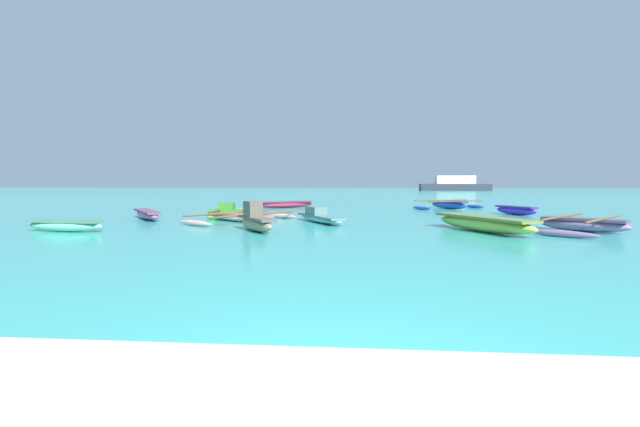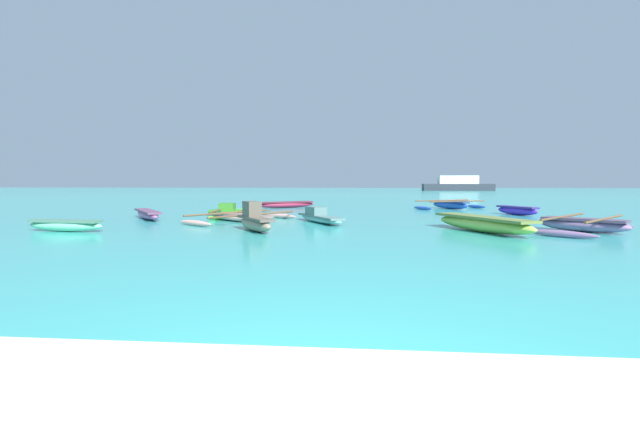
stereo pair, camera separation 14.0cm
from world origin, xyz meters
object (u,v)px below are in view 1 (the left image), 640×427
moored_boat_10 (147,214)px  moored_boat_8 (320,217)px  moored_boat_4 (65,225)px  distant_ferry (455,185)px  moored_boat_2 (449,205)px  moored_boat_9 (285,204)px  moored_boat_0 (232,212)px  moored_boat_7 (256,221)px  moored_boat_1 (483,223)px  moored_boat_5 (242,217)px  moored_boat_6 (583,224)px  moored_boat_3 (516,210)px

moored_boat_10 → moored_boat_8: bearing=46.3°
moored_boat_4 → distant_ferry: size_ratio=0.21×
moored_boat_2 → moored_boat_9: moored_boat_2 is taller
moored_boat_0 → moored_boat_10: moored_boat_0 is taller
moored_boat_7 → moored_boat_9: bearing=152.0°
moored_boat_2 → moored_boat_9: size_ratio=1.24×
moored_boat_1 → moored_boat_2: moored_boat_2 is taller
moored_boat_2 → moored_boat_5: (-10.03, -9.07, -0.08)m
moored_boat_6 → moored_boat_10: moored_boat_6 is taller
moored_boat_7 → moored_boat_9: size_ratio=0.66×
moored_boat_3 → moored_boat_5: size_ratio=0.49×
moored_boat_6 → moored_boat_7: (-10.44, -0.65, 0.11)m
moored_boat_6 → moored_boat_10: bearing=-150.1°
moored_boat_8 → moored_boat_10: (-7.52, 0.96, -0.00)m
moored_boat_1 → moored_boat_7: bearing=-113.0°
moored_boat_4 → distant_ferry: bearing=74.2°
moored_boat_0 → moored_boat_1: bearing=-35.2°
moored_boat_0 → moored_boat_9: 6.70m
moored_boat_0 → moored_boat_7: 6.49m
moored_boat_1 → distant_ferry: size_ratio=0.32×
moored_boat_6 → distant_ferry: bearing=122.4°
moored_boat_5 → moored_boat_8: moored_boat_8 is taller
moored_boat_3 → moored_boat_10: size_ratio=0.70×
moored_boat_1 → moored_boat_6: bearing=68.4°
moored_boat_4 → moored_boat_0: bearing=68.8°
moored_boat_7 → moored_boat_8: bearing=116.8°
moored_boat_2 → moored_boat_8: size_ratio=1.27×
moored_boat_1 → moored_boat_4: moored_boat_1 is taller
moored_boat_2 → moored_boat_9: (-9.85, 0.31, -0.03)m
moored_boat_3 → distant_ferry: 61.23m
moored_boat_1 → moored_boat_7: size_ratio=1.74×
moored_boat_4 → distant_ferry: distant_ferry is taller
moored_boat_6 → moored_boat_10: size_ratio=1.30×
moored_boat_0 → moored_boat_8: moored_boat_0 is taller
moored_boat_9 → moored_boat_8: bearing=-105.4°
moored_boat_4 → distant_ferry: (27.75, 68.64, 0.93)m
distant_ferry → moored_boat_0: bearing=-111.4°
moored_boat_2 → moored_boat_4: moored_boat_2 is taller
moored_boat_1 → moored_boat_9: moored_boat_1 is taller
moored_boat_8 → moored_boat_6: bearing=45.9°
moored_boat_4 → moored_boat_10: size_ratio=0.79×
moored_boat_4 → moored_boat_8: (7.80, 3.83, 0.00)m
moored_boat_6 → moored_boat_8: (-8.62, 2.48, -0.02)m
moored_boat_3 → moored_boat_8: (-9.10, -4.55, -0.02)m
moored_boat_2 → moored_boat_6: moored_boat_2 is taller
moored_boat_7 → moored_boat_10: 7.02m
moored_boat_2 → moored_boat_3: bearing=-3.3°
moored_boat_2 → moored_boat_3: moored_boat_2 is taller
moored_boat_1 → moored_boat_8: size_ratio=1.17×
moored_boat_0 → moored_boat_6: 14.00m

